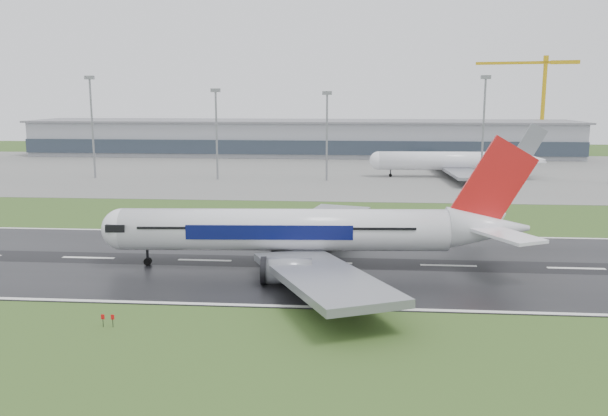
{
  "coord_description": "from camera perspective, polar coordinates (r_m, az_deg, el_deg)",
  "views": [
    {
      "loc": [
        24.84,
        -99.61,
        27.29
      ],
      "look_at": [
        15.61,
        12.0,
        7.0
      ],
      "focal_mm": 37.15,
      "sensor_mm": 36.0,
      "label": 1
    }
  ],
  "objects": [
    {
      "name": "parked_airliner",
      "position": [
        215.19,
        13.47,
        5.05
      ],
      "size": [
        62.02,
        58.16,
        17.35
      ],
      "primitive_type": null,
      "rotation": [
        0.0,
        0.0,
        0.05
      ],
      "color": "white",
      "rests_on": "apron"
    },
    {
      "name": "tower_crane",
      "position": [
        311.53,
        20.85,
        8.68
      ],
      "size": [
        44.33,
        13.34,
        44.49
      ],
      "primitive_type": null,
      "rotation": [
        0.0,
        0.0,
        -0.25
      ],
      "color": "gold",
      "rests_on": "ground"
    },
    {
      "name": "main_airliner",
      "position": [
        99.33,
        0.97,
        0.32
      ],
      "size": [
        71.96,
        68.93,
        20.06
      ],
      "primitive_type": null,
      "rotation": [
        0.0,
        0.0,
        0.06
      ],
      "color": "white",
      "rests_on": "runway"
    },
    {
      "name": "ground",
      "position": [
        106.23,
        -8.99,
        -4.75
      ],
      "size": [
        520.0,
        520.0,
        0.0
      ],
      "primitive_type": "plane",
      "color": "#2F4D1C",
      "rests_on": "ground"
    },
    {
      "name": "terminal",
      "position": [
        286.38,
        -0.26,
        6.31
      ],
      "size": [
        240.0,
        36.0,
        15.0
      ],
      "primitive_type": "cube",
      "color": "gray",
      "rests_on": "ground"
    },
    {
      "name": "floodmast_4",
      "position": [
        203.74,
        15.93,
        6.68
      ],
      "size": [
        0.64,
        0.64,
        31.87
      ],
      "primitive_type": "cylinder",
      "color": "gray",
      "rests_on": "ground"
    },
    {
      "name": "floodmast_2",
      "position": [
        204.99,
        -7.93,
        6.45
      ],
      "size": [
        0.64,
        0.64,
        27.95
      ],
      "primitive_type": "cylinder",
      "color": "gray",
      "rests_on": "ground"
    },
    {
      "name": "runway",
      "position": [
        106.21,
        -8.99,
        -4.72
      ],
      "size": [
        400.0,
        45.0,
        0.1
      ],
      "primitive_type": "cube",
      "color": "black",
      "rests_on": "ground"
    },
    {
      "name": "apron",
      "position": [
        227.62,
        -1.57,
        3.39
      ],
      "size": [
        400.0,
        130.0,
        0.08
      ],
      "primitive_type": "cube",
      "color": "slate",
      "rests_on": "ground"
    },
    {
      "name": "floodmast_1",
      "position": [
        217.55,
        -18.63,
        6.76
      ],
      "size": [
        0.64,
        0.64,
        32.01
      ],
      "primitive_type": "cylinder",
      "color": "gray",
      "rests_on": "ground"
    },
    {
      "name": "runway_sign",
      "position": [
        81.44,
        3.72,
        -8.94
      ],
      "size": [
        2.3,
        0.29,
        1.04
      ],
      "primitive_type": null,
      "rotation": [
        0.0,
        0.0,
        -0.01
      ],
      "color": "black",
      "rests_on": "ground"
    },
    {
      "name": "floodmast_3",
      "position": [
        200.3,
        2.08,
        6.33
      ],
      "size": [
        0.64,
        0.64,
        27.1
      ],
      "primitive_type": "cylinder",
      "color": "gray",
      "rests_on": "ground"
    }
  ]
}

